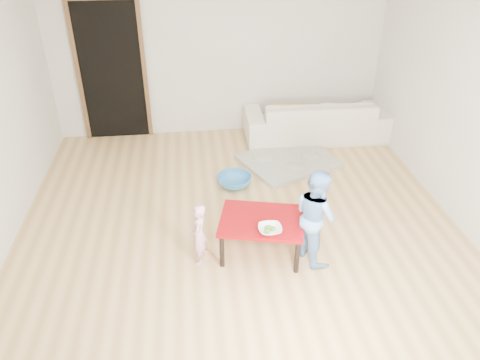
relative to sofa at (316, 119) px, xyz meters
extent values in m
cube|color=tan|center=(-1.44, -2.05, -0.32)|extent=(5.00, 5.00, 0.01)
cube|color=silver|center=(-1.44, 0.45, 0.98)|extent=(5.00, 0.02, 2.60)
cube|color=silver|center=(1.06, -2.05, 0.98)|extent=(0.02, 5.00, 2.60)
imported|color=beige|center=(0.00, 0.00, 0.00)|extent=(2.19, 0.89, 0.63)
cube|color=orange|center=(-0.43, -0.15, 0.17)|extent=(0.56, 0.52, 0.13)
imported|color=white|center=(-1.22, -2.90, 0.14)|extent=(0.23, 0.23, 0.06)
imported|color=pink|center=(-1.92, -2.75, 0.02)|extent=(0.20, 0.27, 0.68)
imported|color=#5EA2DA|center=(-0.74, -2.80, 0.20)|extent=(0.52, 0.60, 1.03)
imported|color=teal|center=(-1.41, -1.31, -0.25)|extent=(0.45, 0.45, 0.14)
camera|label=1|loc=(-1.94, -6.51, 2.91)|focal=35.00mm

